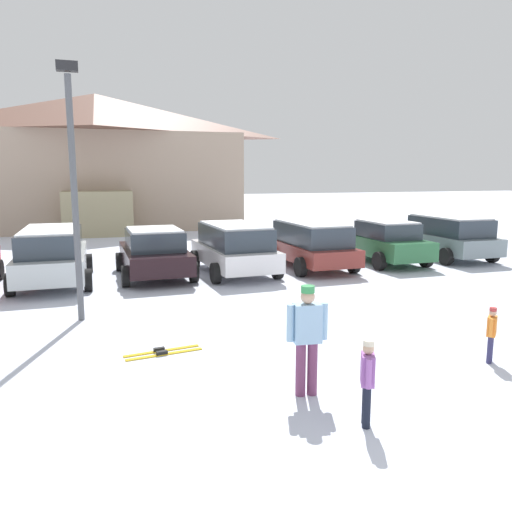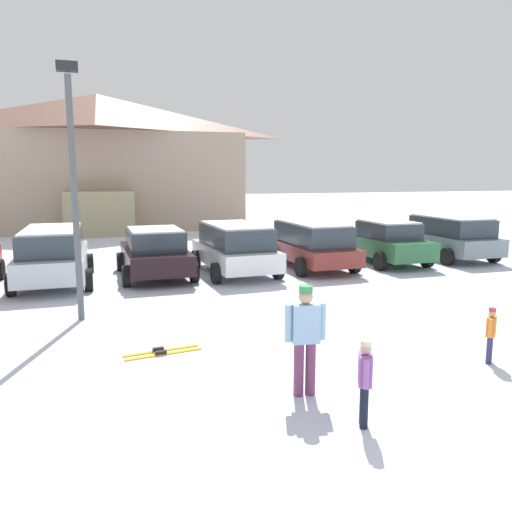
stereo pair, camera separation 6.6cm
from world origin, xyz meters
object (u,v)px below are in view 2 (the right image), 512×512
object	(u,v)px
parked_black_sedan	(155,252)
parked_grey_wagon	(450,236)
skier_child_in_purple_jacket	(365,378)
pair_of_skis	(162,352)
lamp_post	(74,180)
parked_maroon_van	(311,243)
skier_child_in_orange_jacket	(491,332)
ski_lodge	(99,160)
parked_silver_wagon	(53,254)
parked_white_suv	(235,247)
skier_adult_in_blue_parka	(305,334)
parked_green_coupe	(385,241)

from	to	relation	value
parked_black_sedan	parked_grey_wagon	size ratio (longest dim) A/B	0.98
parked_grey_wagon	skier_child_in_purple_jacket	world-z (taller)	parked_grey_wagon
pair_of_skis	lamp_post	size ratio (longest dim) A/B	0.26
parked_maroon_van	skier_child_in_orange_jacket	xyz separation A→B (m)	(-0.89, -9.25, -0.32)
ski_lodge	skier_child_in_orange_jacket	world-z (taller)	ski_lodge
parked_silver_wagon	parked_white_suv	bearing A→B (deg)	-3.23
parked_black_sedan	skier_child_in_purple_jacket	world-z (taller)	parked_black_sedan
skier_adult_in_blue_parka	pair_of_skis	xyz separation A→B (m)	(-1.77, 2.46, -0.92)
parked_black_sedan	skier_child_in_purple_jacket	distance (m)	10.77
parked_white_suv	skier_child_in_orange_jacket	distance (m)	9.34
parked_white_suv	parked_silver_wagon	bearing A→B (deg)	176.77
parked_silver_wagon	skier_child_in_purple_jacket	size ratio (longest dim) A/B	4.00
skier_child_in_orange_jacket	parked_maroon_van	bearing A→B (deg)	84.50
skier_child_in_purple_jacket	pair_of_skis	bearing A→B (deg)	120.67
parked_silver_wagon	ski_lodge	bearing A→B (deg)	83.66
ski_lodge	parked_grey_wagon	xyz separation A→B (m)	(12.48, -17.52, -3.26)
skier_adult_in_blue_parka	parked_silver_wagon	bearing A→B (deg)	112.47
skier_child_in_purple_jacket	ski_lodge	bearing A→B (deg)	94.84
parked_grey_wagon	skier_child_in_orange_jacket	size ratio (longest dim) A/B	4.32
parked_white_suv	parked_maroon_van	size ratio (longest dim) A/B	0.99
parked_silver_wagon	lamp_post	world-z (taller)	lamp_post
parked_silver_wagon	parked_maroon_van	distance (m)	8.45
parked_maroon_van	parked_green_coupe	distance (m)	3.04
ski_lodge	parked_black_sedan	distance (m)	17.75
skier_child_in_orange_jacket	lamp_post	xyz separation A→B (m)	(-6.77, 5.08, 2.59)
parked_green_coupe	parked_grey_wagon	bearing A→B (deg)	1.27
lamp_post	parked_maroon_van	bearing A→B (deg)	28.55
ski_lodge	parked_green_coupe	world-z (taller)	ski_lodge
parked_silver_wagon	skier_adult_in_blue_parka	size ratio (longest dim) A/B	2.79
parked_white_suv	parked_green_coupe	size ratio (longest dim) A/B	1.03
parked_black_sedan	skier_child_in_orange_jacket	world-z (taller)	parked_black_sedan
parked_maroon_van	skier_child_in_orange_jacket	world-z (taller)	parked_maroon_van
skier_child_in_purple_jacket	parked_black_sedan	bearing A→B (deg)	96.85
parked_white_suv	lamp_post	xyz separation A→B (m)	(-4.82, -4.05, 2.25)
skier_child_in_orange_jacket	ski_lodge	bearing A→B (deg)	101.82
parked_white_suv	parked_grey_wagon	distance (m)	8.81
parked_white_suv	skier_child_in_purple_jacket	size ratio (longest dim) A/B	3.74
parked_silver_wagon	parked_green_coupe	size ratio (longest dim) A/B	1.11
skier_adult_in_blue_parka	lamp_post	size ratio (longest dim) A/B	0.30
ski_lodge	skier_child_in_orange_jacket	distance (m)	27.67
skier_child_in_orange_jacket	skier_adult_in_blue_parka	world-z (taller)	skier_adult_in_blue_parka
pair_of_skis	ski_lodge	bearing A→B (deg)	90.61
parked_silver_wagon	pair_of_skis	world-z (taller)	parked_silver_wagon
parked_black_sedan	parked_maroon_van	bearing A→B (deg)	-2.14
skier_child_in_orange_jacket	parked_grey_wagon	bearing A→B (deg)	53.67
pair_of_skis	skier_child_in_purple_jacket	bearing A→B (deg)	-59.33
parked_green_coupe	skier_child_in_purple_jacket	xyz separation A→B (m)	(-7.17, -10.51, -0.15)
ski_lodge	pair_of_skis	world-z (taller)	ski_lodge
lamp_post	skier_adult_in_blue_parka	bearing A→B (deg)	-58.67
parked_maroon_van	skier_adult_in_blue_parka	world-z (taller)	skier_adult_in_blue_parka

